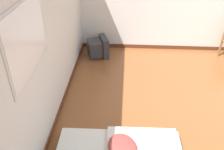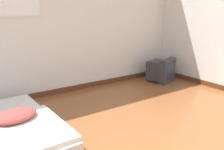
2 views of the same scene
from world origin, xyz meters
name	(u,v)px [view 1 (image 1 of 2)]	position (x,y,z in m)	size (l,w,h in m)	color
wall_back	(40,54)	(-0.01, 2.98, 1.29)	(8.04, 0.08, 2.60)	silver
crt_tv	(99,47)	(2.35, 2.49, 0.22)	(0.56, 0.56, 0.46)	#333338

